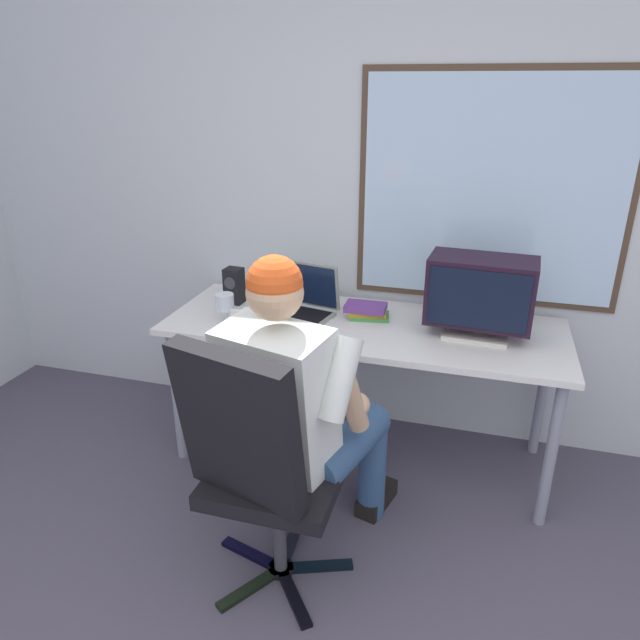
{
  "coord_description": "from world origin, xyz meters",
  "views": [
    {
      "loc": [
        0.29,
        -0.49,
        1.79
      ],
      "look_at": [
        -0.3,
        1.54,
        0.91
      ],
      "focal_mm": 32.33,
      "sensor_mm": 36.0,
      "label": 1
    }
  ],
  "objects_px": {
    "laptop": "(300,301)",
    "desk_speaker": "(234,286)",
    "office_chair": "(258,459)",
    "crt_monitor": "(480,292)",
    "person_seated": "(299,404)",
    "wine_glass": "(225,303)",
    "desk": "(363,337)",
    "book_stack": "(367,311)"
  },
  "relations": [
    {
      "from": "crt_monitor",
      "to": "desk_speaker",
      "type": "height_order",
      "value": "crt_monitor"
    },
    {
      "from": "person_seated",
      "to": "wine_glass",
      "type": "distance_m",
      "value": 0.76
    },
    {
      "from": "desk",
      "to": "person_seated",
      "type": "xyz_separation_m",
      "value": [
        -0.09,
        -0.69,
        0.01
      ]
    },
    {
      "from": "person_seated",
      "to": "book_stack",
      "type": "bearing_deg",
      "value": 83.06
    },
    {
      "from": "wine_glass",
      "to": "desk_speaker",
      "type": "distance_m",
      "value": 0.27
    },
    {
      "from": "office_chair",
      "to": "wine_glass",
      "type": "xyz_separation_m",
      "value": [
        -0.47,
        0.78,
        0.23
      ]
    },
    {
      "from": "desk",
      "to": "person_seated",
      "type": "distance_m",
      "value": 0.69
    },
    {
      "from": "crt_monitor",
      "to": "book_stack",
      "type": "xyz_separation_m",
      "value": [
        -0.51,
        0.06,
        -0.17
      ]
    },
    {
      "from": "desk",
      "to": "person_seated",
      "type": "bearing_deg",
      "value": -97.54
    },
    {
      "from": "person_seated",
      "to": "book_stack",
      "type": "distance_m",
      "value": 0.78
    },
    {
      "from": "person_seated",
      "to": "wine_glass",
      "type": "bearing_deg",
      "value": 135.68
    },
    {
      "from": "book_stack",
      "to": "wine_glass",
      "type": "bearing_deg",
      "value": -159.01
    },
    {
      "from": "laptop",
      "to": "book_stack",
      "type": "xyz_separation_m",
      "value": [
        0.33,
        0.03,
        -0.03
      ]
    },
    {
      "from": "desk",
      "to": "wine_glass",
      "type": "xyz_separation_m",
      "value": [
        -0.63,
        -0.17,
        0.17
      ]
    },
    {
      "from": "wine_glass",
      "to": "book_stack",
      "type": "height_order",
      "value": "wine_glass"
    },
    {
      "from": "desk",
      "to": "office_chair",
      "type": "bearing_deg",
      "value": -99.21
    },
    {
      "from": "person_seated",
      "to": "crt_monitor",
      "type": "height_order",
      "value": "person_seated"
    },
    {
      "from": "desk",
      "to": "crt_monitor",
      "type": "distance_m",
      "value": 0.58
    },
    {
      "from": "crt_monitor",
      "to": "laptop",
      "type": "relative_size",
      "value": 1.2
    },
    {
      "from": "laptop",
      "to": "wine_glass",
      "type": "distance_m",
      "value": 0.37
    },
    {
      "from": "office_chair",
      "to": "crt_monitor",
      "type": "distance_m",
      "value": 1.22
    },
    {
      "from": "desk_speaker",
      "to": "crt_monitor",
      "type": "bearing_deg",
      "value": -3.51
    },
    {
      "from": "office_chair",
      "to": "book_stack",
      "type": "distance_m",
      "value": 1.05
    },
    {
      "from": "office_chair",
      "to": "book_stack",
      "type": "height_order",
      "value": "office_chair"
    },
    {
      "from": "person_seated",
      "to": "wine_glass",
      "type": "height_order",
      "value": "person_seated"
    },
    {
      "from": "laptop",
      "to": "wine_glass",
      "type": "height_order",
      "value": "laptop"
    },
    {
      "from": "desk",
      "to": "crt_monitor",
      "type": "height_order",
      "value": "crt_monitor"
    },
    {
      "from": "office_chair",
      "to": "book_stack",
      "type": "bearing_deg",
      "value": 81.36
    },
    {
      "from": "desk",
      "to": "laptop",
      "type": "bearing_deg",
      "value": 172.61
    },
    {
      "from": "wine_glass",
      "to": "office_chair",
      "type": "bearing_deg",
      "value": -58.88
    },
    {
      "from": "office_chair",
      "to": "person_seated",
      "type": "height_order",
      "value": "person_seated"
    },
    {
      "from": "crt_monitor",
      "to": "laptop",
      "type": "distance_m",
      "value": 0.85
    },
    {
      "from": "crt_monitor",
      "to": "desk_speaker",
      "type": "distance_m",
      "value": 1.22
    },
    {
      "from": "laptop",
      "to": "desk",
      "type": "bearing_deg",
      "value": -7.39
    },
    {
      "from": "person_seated",
      "to": "crt_monitor",
      "type": "bearing_deg",
      "value": 49.36
    },
    {
      "from": "book_stack",
      "to": "desk_speaker",
      "type": "bearing_deg",
      "value": 178.7
    },
    {
      "from": "wine_glass",
      "to": "person_seated",
      "type": "bearing_deg",
      "value": -44.32
    },
    {
      "from": "laptop",
      "to": "person_seated",
      "type": "bearing_deg",
      "value": -72.18
    },
    {
      "from": "office_chair",
      "to": "wine_glass",
      "type": "bearing_deg",
      "value": 121.12
    },
    {
      "from": "office_chair",
      "to": "wine_glass",
      "type": "relative_size",
      "value": 7.38
    },
    {
      "from": "desk",
      "to": "person_seated",
      "type": "relative_size",
      "value": 1.45
    },
    {
      "from": "laptop",
      "to": "desk_speaker",
      "type": "relative_size",
      "value": 2.13
    }
  ]
}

